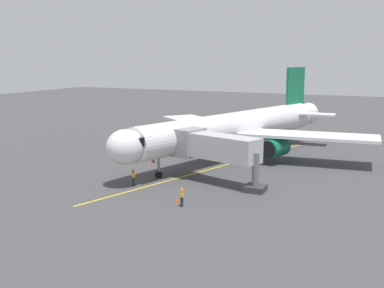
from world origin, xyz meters
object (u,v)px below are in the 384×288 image
(jet_bridge, at_px, (211,147))
(safety_cone_nose_left, at_px, (176,201))
(ground_crew_marshaller, at_px, (182,197))
(box_truck_near_nose, at_px, (231,132))
(safety_cone_nose_right, at_px, (149,164))
(ground_crew_wing_walker, at_px, (154,156))
(ground_crew_loader, at_px, (133,177))
(airplane, at_px, (235,128))

(jet_bridge, distance_m, safety_cone_nose_left, 9.14)
(jet_bridge, distance_m, ground_crew_marshaller, 9.53)
(box_truck_near_nose, height_order, safety_cone_nose_right, box_truck_near_nose)
(jet_bridge, relative_size, safety_cone_nose_right, 20.77)
(ground_crew_wing_walker, relative_size, ground_crew_loader, 1.00)
(ground_crew_marshaller, distance_m, ground_crew_loader, 8.66)
(jet_bridge, relative_size, box_truck_near_nose, 2.45)
(ground_crew_marshaller, xyz_separation_m, box_truck_near_nose, (7.96, -33.54, 0.50))
(safety_cone_nose_right, bearing_deg, ground_crew_wing_walker, -75.35)
(ground_crew_wing_walker, bearing_deg, jet_bridge, 151.62)
(ground_crew_loader, height_order, box_truck_near_nose, box_truck_near_nose)
(ground_crew_wing_walker, xyz_separation_m, safety_cone_nose_right, (-0.50, 1.90, -0.61))
(ground_crew_loader, bearing_deg, ground_crew_marshaller, 151.43)
(ground_crew_wing_walker, xyz_separation_m, box_truck_near_nose, (-3.15, -19.06, 0.50))
(jet_bridge, bearing_deg, ground_crew_marshaller, 96.39)
(ground_crew_loader, bearing_deg, airplane, -105.17)
(ground_crew_marshaller, height_order, box_truck_near_nose, box_truck_near_nose)
(ground_crew_marshaller, xyz_separation_m, ground_crew_wing_walker, (11.10, -14.48, 0.00))
(airplane, height_order, safety_cone_nose_right, airplane)
(box_truck_near_nose, bearing_deg, safety_cone_nose_left, 102.20)
(safety_cone_nose_left, bearing_deg, airplane, -84.21)
(jet_bridge, xyz_separation_m, safety_cone_nose_left, (-0.18, 8.45, -3.49))
(box_truck_near_nose, xyz_separation_m, safety_cone_nose_left, (-7.13, 32.96, -1.11))
(ground_crew_loader, relative_size, box_truck_near_nose, 0.37)
(safety_cone_nose_right, bearing_deg, jet_bridge, 159.69)
(box_truck_near_nose, height_order, safety_cone_nose_left, box_truck_near_nose)
(jet_bridge, relative_size, ground_crew_loader, 6.68)
(ground_crew_wing_walker, bearing_deg, box_truck_near_nose, -99.38)
(ground_crew_loader, bearing_deg, safety_cone_nose_right, -70.41)
(airplane, bearing_deg, safety_cone_nose_left, 95.79)
(airplane, xyz_separation_m, ground_crew_marshaller, (-2.94, 21.37, -3.12))
(ground_crew_marshaller, bearing_deg, ground_crew_wing_walker, -52.51)
(ground_crew_loader, xyz_separation_m, safety_cone_nose_right, (3.00, -8.44, -0.61))
(airplane, distance_m, safety_cone_nose_right, 12.25)
(airplane, xyz_separation_m, ground_crew_wing_walker, (8.17, 6.89, -3.12))
(jet_bridge, xyz_separation_m, safety_cone_nose_right, (9.60, -3.55, -3.49))
(ground_crew_wing_walker, distance_m, safety_cone_nose_right, 2.06)
(jet_bridge, xyz_separation_m, ground_crew_marshaller, (-1.01, 9.03, -2.88))
(jet_bridge, bearing_deg, box_truck_near_nose, -74.18)
(ground_crew_marshaller, bearing_deg, safety_cone_nose_right, -49.86)
(jet_bridge, distance_m, box_truck_near_nose, 25.59)
(jet_bridge, height_order, safety_cone_nose_right, jet_bridge)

